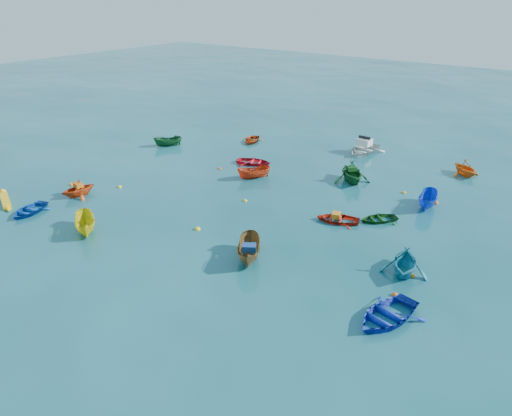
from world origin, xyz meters
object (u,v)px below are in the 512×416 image
Objects in this scene: dinghy_blue_sw at (29,213)px; dinghy_blue_se at (386,320)px; kayak_yellow at (6,203)px; motorboat_white at (363,153)px.

dinghy_blue_se reaches higher than dinghy_blue_sw.
dinghy_blue_sw is 0.79× the size of dinghy_blue_se.
dinghy_blue_sw reaches higher than kayak_yellow.
dinghy_blue_se is 1.00× the size of kayak_yellow.
dinghy_blue_sw is 28.03m from motorboat_white.
motorboat_white reaches higher than dinghy_blue_sw.
dinghy_blue_sw is 0.69× the size of motorboat_white.
motorboat_white is at bearing -7.75° from kayak_yellow.
motorboat_white reaches higher than dinghy_blue_se.
dinghy_blue_sw is at bearing -66.28° from kayak_yellow.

